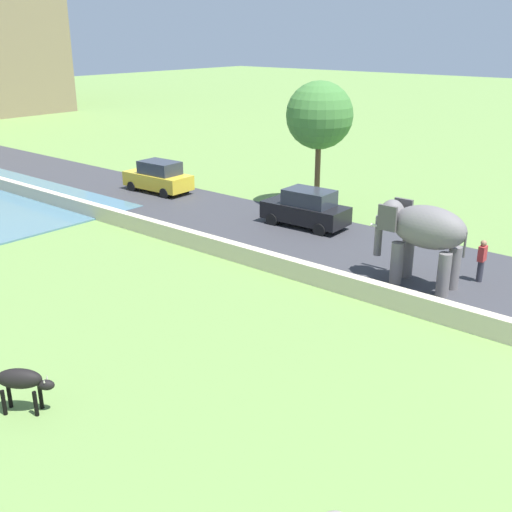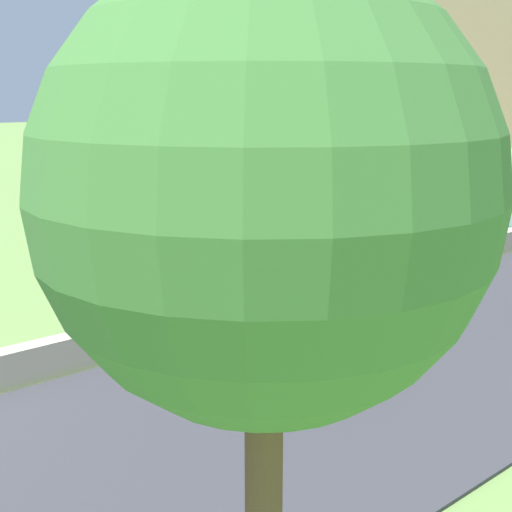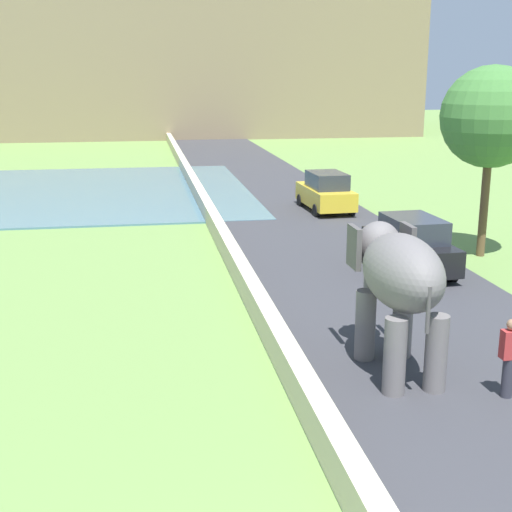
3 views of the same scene
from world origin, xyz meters
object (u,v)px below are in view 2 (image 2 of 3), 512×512
Objects in this scene: elephant at (306,255)px; cow_black at (127,211)px; person_beside_elephant at (308,354)px; cow_white at (97,196)px.

cow_black is (-13.22, 3.68, -1.20)m from elephant.
person_beside_elephant is 15.80m from cow_black.
elephant is 2.64× the size of cow_black.
person_beside_elephant is at bearing -19.53° from cow_black.
elephant is 2.13× the size of person_beside_elephant.
elephant reaches higher than cow_black.
elephant is at bearing -15.56° from cow_black.
cow_black is at bearing -13.09° from cow_white.
cow_black is at bearing 160.47° from person_beside_elephant.
elephant is at bearing -14.97° from cow_white.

